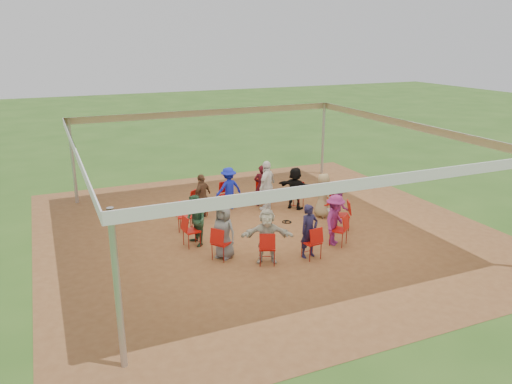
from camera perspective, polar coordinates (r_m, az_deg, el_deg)
name	(u,v)px	position (r m, az deg, el deg)	size (l,w,h in m)	color
ground	(264,230)	(15.24, 0.90, -4.34)	(80.00, 80.00, 0.00)	#31581B
dirt_patch	(264,230)	(15.24, 0.90, -4.32)	(13.00, 13.00, 0.00)	brown
tent	(264,154)	(14.54, 0.94, 4.38)	(10.33, 10.33, 3.00)	#B2B2B7
chair_0	(342,215)	(15.35, 9.81, -2.66)	(0.42, 0.44, 0.90)	red
chair_1	(326,203)	(16.40, 7.97, -1.25)	(0.42, 0.44, 0.90)	red
chair_2	(296,195)	(17.10, 4.65, -0.35)	(0.42, 0.44, 0.90)	red
chair_3	(262,192)	(17.33, 0.64, -0.05)	(0.42, 0.44, 0.90)	red
chair_4	(227,195)	(17.03, -3.32, -0.40)	(0.42, 0.44, 0.90)	red
chair_5	(199,204)	(16.27, -6.49, -1.35)	(0.42, 0.44, 0.90)	red
chair_6	(185,216)	(15.19, -8.09, -2.78)	(0.42, 0.44, 0.90)	red
chair_7	(192,231)	(14.05, -7.36, -4.45)	(0.42, 0.44, 0.90)	red
chair_8	(221,243)	(13.18, -3.98, -5.85)	(0.42, 0.44, 0.90)	red
chair_9	(267,248)	(12.88, 1.27, -6.38)	(0.42, 0.44, 0.90)	red
chair_10	(312,242)	(13.27, 6.37, -5.75)	(0.42, 0.44, 0.90)	red
chair_11	(339,230)	(14.20, 9.42, -4.31)	(0.42, 0.44, 0.90)	red
person_seated_0	(339,207)	(15.23, 9.42, -1.66)	(0.71, 0.41, 1.45)	#872368
person_seated_1	(323,195)	(16.24, 7.68, -0.38)	(0.71, 0.40, 1.45)	#9C855B
person_seated_2	(295,188)	(16.92, 4.50, 0.45)	(1.35, 0.50, 1.45)	black
person_seated_3	(262,186)	(17.13, 0.66, 0.73)	(0.53, 0.35, 1.45)	#3E0A11
person_seated_4	(229,188)	(16.85, -3.15, 0.41)	(0.94, 0.47, 1.45)	#131FB3
person_seated_5	(202,196)	(16.12, -6.18, -0.46)	(0.85, 0.44, 1.45)	brown
person_seated_6	(195,221)	(14.00, -6.95, -3.28)	(0.71, 0.41, 1.45)	#254A31
person_seated_7	(224,232)	(13.17, -3.72, -4.54)	(0.71, 0.40, 1.45)	slate
person_seated_8	(267,236)	(12.88, 1.26, -5.02)	(1.35, 0.50, 1.45)	#BCB7A5
person_seated_9	(309,231)	(13.25, 6.09, -4.46)	(0.53, 0.35, 1.45)	#1D1838
person_seated_10	(335,220)	(14.14, 9.01, -3.16)	(0.94, 0.47, 1.45)	#872368
standing_person	(267,185)	(16.73, 1.27, 0.75)	(0.99, 0.51, 1.70)	white
cable_coil	(287,222)	(15.85, 3.57, -3.43)	(0.35, 0.35, 0.03)	black
laptop	(333,208)	(15.22, 8.82, -1.84)	(0.37, 0.40, 0.23)	#B7B7BC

